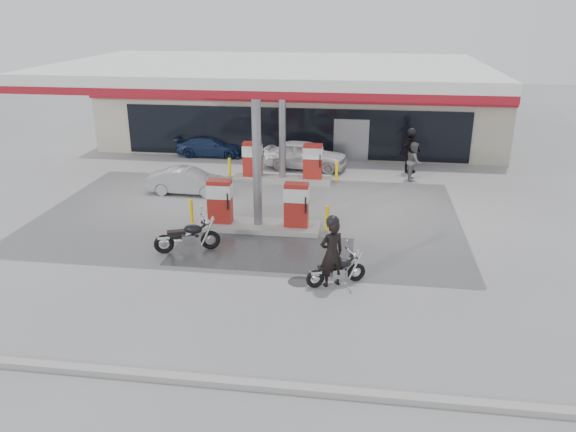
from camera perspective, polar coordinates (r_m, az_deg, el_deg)
name	(u,v)px	position (r m, az deg, el deg)	size (l,w,h in m)	color
ground	(247,250)	(18.75, -4.18, -3.51)	(90.00, 90.00, 0.00)	gray
wet_patch	(262,251)	(18.65, -2.67, -3.60)	(6.00, 3.00, 0.00)	#4C4C4F
drain_cover	(300,282)	(16.66, 1.18, -6.69)	(0.70, 0.70, 0.01)	#38383A
kerb	(180,378)	(12.86, -10.87, -15.90)	(28.00, 0.25, 0.15)	gray
store_building	(303,108)	(33.33, 1.48, 10.89)	(22.00, 8.22, 4.00)	beige
canopy	(270,72)	(22.15, -1.79, 14.46)	(16.00, 10.02, 5.51)	silver
pump_island_near	(258,210)	(20.30, -3.07, 0.61)	(5.14, 1.30, 1.78)	#9E9E99
pump_island_far	(282,166)	(25.93, -0.57, 5.11)	(5.14, 1.30, 1.78)	#9E9E99
main_motorcycle	(337,271)	(16.42, 5.02, -5.57)	(1.72, 1.00, 0.95)	black
biker_main	(332,253)	(16.09, 4.47, -3.79)	(0.74, 0.49, 2.03)	black
parked_motorcycle	(188,237)	(18.75, -10.09, -2.14)	(2.08, 1.06, 1.12)	black
sedan_white	(305,155)	(27.94, 1.77, 6.24)	(1.66, 4.14, 1.41)	silver
attendant	(414,161)	(26.68, 12.67, 5.46)	(0.87, 0.68, 1.79)	slate
hatchback_silver	(188,181)	(24.57, -10.12, 3.52)	(1.17, 3.35, 1.10)	#9D9FA5
parked_car_left	(211,146)	(30.69, -7.85, 7.05)	(1.51, 3.70, 1.08)	#152549
biker_walking	(410,152)	(27.80, 12.30, 6.38)	(1.20, 0.50, 2.05)	black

